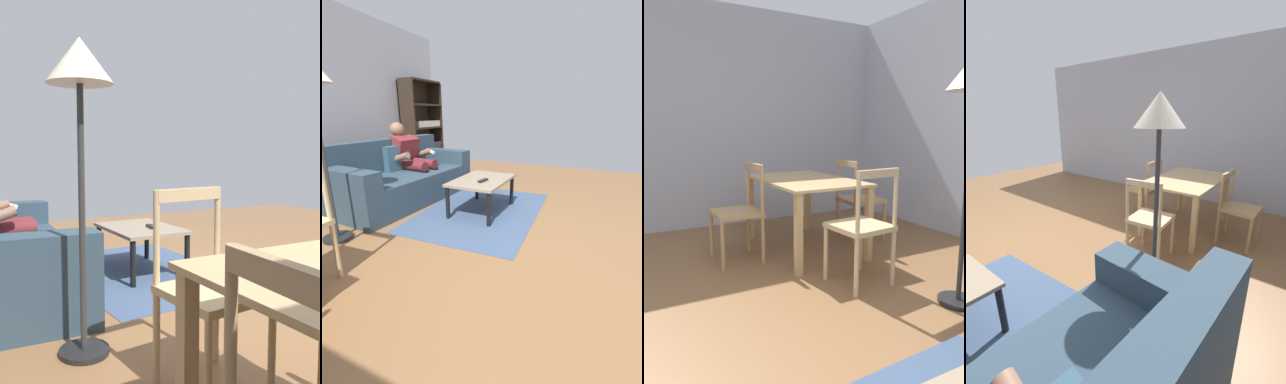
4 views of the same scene
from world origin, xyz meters
The scene contains 7 objects.
ground_plane centered at (0.00, 0.00, 0.00)m, with size 8.67×8.67×0.00m, color brown.
wall_side centered at (-3.34, 0.00, 1.37)m, with size 0.12×6.25×2.73m, color #ABB0BE.
dining_table centered at (-1.92, 1.29, 0.62)m, with size 1.29×0.83×0.74m.
dining_chair_near_wall centered at (-1.93, 1.98, 0.45)m, with size 0.45×0.45×0.90m.
dining_chair_facing_couch centered at (-0.95, 1.29, 0.47)m, with size 0.46×0.46×0.94m.
dining_chair_by_doorway centered at (-1.92, 0.60, 0.46)m, with size 0.43×0.43×0.92m.
floor_lamp centered at (-0.35, 1.71, 1.45)m, with size 0.36×0.36×1.72m.
Camera 4 is at (1.17, 2.57, 1.56)m, focal length 22.73 mm.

